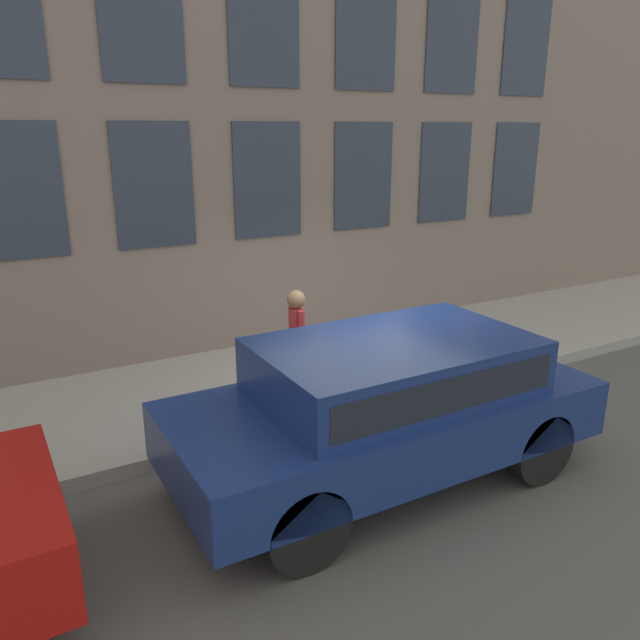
% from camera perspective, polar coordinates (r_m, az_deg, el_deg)
% --- Properties ---
extents(ground_plane, '(80.00, 80.00, 0.00)m').
position_cam_1_polar(ground_plane, '(8.53, 4.36, -8.76)').
color(ground_plane, '#514F4C').
extents(sidewalk, '(3.02, 60.00, 0.18)m').
position_cam_1_polar(sidewalk, '(9.67, -0.63, -4.89)').
color(sidewalk, '#9E9B93').
rests_on(sidewalk, ground_plane).
extents(building_facade, '(0.33, 40.00, 10.13)m').
position_cam_1_polar(building_facade, '(10.52, -5.54, 24.45)').
color(building_facade, gray).
rests_on(building_facade, ground_plane).
extents(fire_hydrant, '(0.35, 0.46, 0.80)m').
position_cam_1_polar(fire_hydrant, '(8.47, 2.10, -4.52)').
color(fire_hydrant, red).
rests_on(fire_hydrant, sidewalk).
extents(person, '(0.37, 0.24, 1.53)m').
position_cam_1_polar(person, '(8.26, -2.15, -1.37)').
color(person, '#232328').
rests_on(person, sidewalk).
extents(parked_truck_navy_near, '(2.03, 4.64, 1.60)m').
position_cam_1_polar(parked_truck_navy_near, '(6.78, 6.26, -7.11)').
color(parked_truck_navy_near, black).
rests_on(parked_truck_navy_near, ground_plane).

